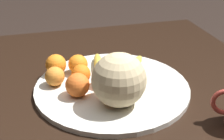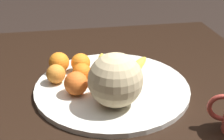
{
  "view_description": "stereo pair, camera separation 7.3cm",
  "coord_description": "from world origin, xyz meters",
  "px_view_note": "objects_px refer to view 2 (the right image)",
  "views": [
    {
      "loc": [
        -0.7,
        0.22,
        1.2
      ],
      "look_at": [
        0.07,
        0.01,
        0.79
      ],
      "focal_mm": 50.0,
      "sensor_mm": 36.0,
      "label": 1
    },
    {
      "loc": [
        -0.72,
        0.15,
        1.2
      ],
      "look_at": [
        0.07,
        0.01,
        0.79
      ],
      "focal_mm": 50.0,
      "sensor_mm": 36.0,
      "label": 2
    }
  ],
  "objects_px": {
    "fruit_bowl": "(112,87)",
    "orange_back_left": "(81,63)",
    "orange_front_left": "(104,76)",
    "orange_top_small": "(59,62)",
    "orange_front_right": "(76,83)",
    "banana_bunch": "(119,67)",
    "orange_back_right": "(56,74)",
    "melon": "(115,80)",
    "orange_mid_center": "(82,73)",
    "kitchen_table": "(120,129)"
  },
  "relations": [
    {
      "from": "fruit_bowl",
      "to": "melon",
      "type": "height_order",
      "value": "melon"
    },
    {
      "from": "fruit_bowl",
      "to": "orange_front_left",
      "type": "xyz_separation_m",
      "value": [
        0.0,
        0.02,
        0.04
      ]
    },
    {
      "from": "orange_top_small",
      "to": "kitchen_table",
      "type": "bearing_deg",
      "value": -138.88
    },
    {
      "from": "orange_front_left",
      "to": "orange_back_left",
      "type": "bearing_deg",
      "value": 31.5
    },
    {
      "from": "banana_bunch",
      "to": "orange_front_right",
      "type": "xyz_separation_m",
      "value": [
        -0.11,
        0.14,
        0.02
      ]
    },
    {
      "from": "orange_front_left",
      "to": "orange_front_right",
      "type": "height_order",
      "value": "orange_front_right"
    },
    {
      "from": "banana_bunch",
      "to": "orange_front_right",
      "type": "height_order",
      "value": "orange_front_right"
    },
    {
      "from": "orange_front_left",
      "to": "orange_mid_center",
      "type": "bearing_deg",
      "value": 59.54
    },
    {
      "from": "banana_bunch",
      "to": "orange_front_left",
      "type": "xyz_separation_m",
      "value": [
        -0.08,
        0.06,
        0.01
      ]
    },
    {
      "from": "orange_back_right",
      "to": "banana_bunch",
      "type": "bearing_deg",
      "value": -79.25
    },
    {
      "from": "banana_bunch",
      "to": "kitchen_table",
      "type": "bearing_deg",
      "value": -166.83
    },
    {
      "from": "orange_back_left",
      "to": "orange_top_small",
      "type": "height_order",
      "value": "orange_top_small"
    },
    {
      "from": "kitchen_table",
      "to": "orange_front_right",
      "type": "distance_m",
      "value": 0.19
    },
    {
      "from": "fruit_bowl",
      "to": "orange_back_right",
      "type": "xyz_separation_m",
      "value": [
        0.04,
        0.16,
        0.04
      ]
    },
    {
      "from": "orange_back_left",
      "to": "fruit_bowl",
      "type": "bearing_deg",
      "value": -140.97
    },
    {
      "from": "banana_bunch",
      "to": "orange_back_right",
      "type": "xyz_separation_m",
      "value": [
        -0.04,
        0.2,
        0.01
      ]
    },
    {
      "from": "melon",
      "to": "banana_bunch",
      "type": "height_order",
      "value": "melon"
    },
    {
      "from": "orange_front_left",
      "to": "kitchen_table",
      "type": "bearing_deg",
      "value": -155.3
    },
    {
      "from": "melon",
      "to": "orange_back_left",
      "type": "distance_m",
      "value": 0.22
    },
    {
      "from": "kitchen_table",
      "to": "melon",
      "type": "xyz_separation_m",
      "value": [
        -0.03,
        0.02,
        0.18
      ]
    },
    {
      "from": "fruit_bowl",
      "to": "orange_front_left",
      "type": "distance_m",
      "value": 0.04
    },
    {
      "from": "melon",
      "to": "orange_front_right",
      "type": "bearing_deg",
      "value": 55.37
    },
    {
      "from": "fruit_bowl",
      "to": "banana_bunch",
      "type": "distance_m",
      "value": 0.09
    },
    {
      "from": "kitchen_table",
      "to": "orange_top_small",
      "type": "height_order",
      "value": "orange_top_small"
    },
    {
      "from": "melon",
      "to": "orange_front_right",
      "type": "relative_size",
      "value": 2.14
    },
    {
      "from": "melon",
      "to": "orange_front_right",
      "type": "distance_m",
      "value": 0.13
    },
    {
      "from": "orange_front_right",
      "to": "orange_mid_center",
      "type": "bearing_deg",
      "value": -17.23
    },
    {
      "from": "kitchen_table",
      "to": "orange_front_left",
      "type": "xyz_separation_m",
      "value": [
        0.07,
        0.03,
        0.14
      ]
    },
    {
      "from": "orange_mid_center",
      "to": "orange_back_left",
      "type": "height_order",
      "value": "orange_back_left"
    },
    {
      "from": "fruit_bowl",
      "to": "orange_top_small",
      "type": "xyz_separation_m",
      "value": [
        0.11,
        0.15,
        0.04
      ]
    },
    {
      "from": "orange_top_small",
      "to": "orange_mid_center",
      "type": "bearing_deg",
      "value": -138.83
    },
    {
      "from": "banana_bunch",
      "to": "orange_back_right",
      "type": "distance_m",
      "value": 0.2
    },
    {
      "from": "banana_bunch",
      "to": "orange_front_left",
      "type": "distance_m",
      "value": 0.1
    },
    {
      "from": "orange_back_right",
      "to": "kitchen_table",
      "type": "bearing_deg",
      "value": -123.68
    },
    {
      "from": "fruit_bowl",
      "to": "orange_front_right",
      "type": "xyz_separation_m",
      "value": [
        -0.03,
        0.11,
        0.04
      ]
    },
    {
      "from": "orange_front_left",
      "to": "orange_front_right",
      "type": "xyz_separation_m",
      "value": [
        -0.03,
        0.08,
        0.0
      ]
    },
    {
      "from": "orange_mid_center",
      "to": "orange_top_small",
      "type": "relative_size",
      "value": 0.89
    },
    {
      "from": "orange_front_right",
      "to": "orange_top_small",
      "type": "relative_size",
      "value": 1.04
    },
    {
      "from": "orange_back_left",
      "to": "orange_back_right",
      "type": "xyz_separation_m",
      "value": [
        -0.06,
        0.08,
        -0.0
      ]
    },
    {
      "from": "orange_mid_center",
      "to": "orange_back_right",
      "type": "distance_m",
      "value": 0.08
    },
    {
      "from": "orange_front_left",
      "to": "orange_top_small",
      "type": "relative_size",
      "value": 0.94
    },
    {
      "from": "melon",
      "to": "fruit_bowl",
      "type": "bearing_deg",
      "value": -4.7
    },
    {
      "from": "orange_front_right",
      "to": "orange_top_small",
      "type": "height_order",
      "value": "orange_front_right"
    },
    {
      "from": "banana_bunch",
      "to": "orange_back_left",
      "type": "relative_size",
      "value": 3.46
    },
    {
      "from": "orange_back_left",
      "to": "banana_bunch",
      "type": "bearing_deg",
      "value": -100.07
    },
    {
      "from": "banana_bunch",
      "to": "fruit_bowl",
      "type": "bearing_deg",
      "value": 178.21
    },
    {
      "from": "orange_front_right",
      "to": "orange_back_right",
      "type": "distance_m",
      "value": 0.09
    },
    {
      "from": "orange_mid_center",
      "to": "orange_front_left",
      "type": "bearing_deg",
      "value": -120.46
    },
    {
      "from": "orange_back_left",
      "to": "orange_top_small",
      "type": "bearing_deg",
      "value": 79.68
    },
    {
      "from": "fruit_bowl",
      "to": "orange_back_left",
      "type": "relative_size",
      "value": 7.42
    }
  ]
}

